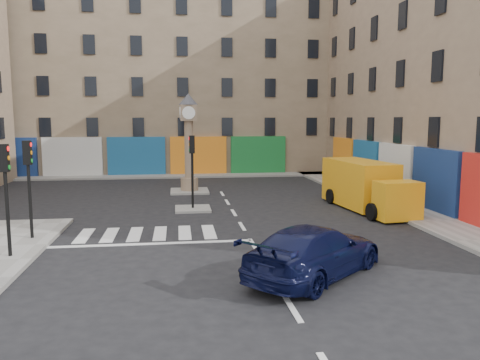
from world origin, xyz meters
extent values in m
plane|color=black|center=(0.00, 0.00, 0.00)|extent=(120.00, 120.00, 0.00)
cube|color=gray|center=(8.70, 10.00, 0.07)|extent=(2.60, 30.00, 0.15)
cube|color=gray|center=(-4.00, 22.20, 0.07)|extent=(32.00, 2.40, 0.15)
cube|color=gray|center=(-2.00, 8.00, 0.06)|extent=(1.80, 1.80, 0.12)
cube|color=gray|center=(-2.00, 14.00, 0.06)|extent=(2.40, 2.40, 0.12)
cube|color=#8B765D|center=(-4.00, 28.00, 8.50)|extent=(32.00, 10.00, 17.00)
cylinder|color=black|center=(-8.30, 0.20, 1.55)|extent=(0.12, 0.12, 2.80)
cube|color=black|center=(-8.30, 0.20, 3.40)|extent=(0.28, 0.22, 0.90)
cylinder|color=black|center=(-8.30, 2.60, 1.55)|extent=(0.12, 0.12, 2.80)
cube|color=black|center=(-8.30, 2.60, 3.40)|extent=(0.28, 0.22, 0.90)
cylinder|color=black|center=(-2.00, 8.00, 1.52)|extent=(0.12, 0.12, 2.80)
cube|color=black|center=(-2.00, 8.00, 3.37)|extent=(0.28, 0.22, 0.90)
cylinder|color=#90775E|center=(-2.00, 14.00, 0.52)|extent=(1.10, 1.10, 0.80)
cylinder|color=#90775E|center=(-2.00, 14.00, 2.72)|extent=(0.56, 0.56, 3.60)
cube|color=#90775E|center=(-2.00, 14.00, 5.02)|extent=(1.00, 1.00, 1.00)
cylinder|color=white|center=(-2.00, 13.48, 5.02)|extent=(0.80, 0.06, 0.80)
cone|color=#333338|center=(-2.00, 14.00, 5.87)|extent=(1.20, 1.20, 0.70)
imported|color=black|center=(1.23, -2.72, 0.77)|extent=(5.37, 5.16, 1.54)
cube|color=orange|center=(6.77, 7.71, 1.28)|extent=(2.53, 5.10, 2.36)
cube|color=orange|center=(7.14, 4.04, 0.97)|extent=(2.06, 1.42, 1.74)
cube|color=black|center=(7.14, 3.99, 1.38)|extent=(1.82, 1.09, 0.72)
cylinder|color=black|center=(6.08, 4.34, 0.41)|extent=(0.34, 0.84, 0.82)
cylinder|color=black|center=(8.11, 4.55, 0.41)|extent=(0.34, 0.84, 0.82)
cylinder|color=black|center=(5.62, 8.83, 0.41)|extent=(0.34, 0.84, 0.82)
cylinder|color=black|center=(7.66, 9.03, 0.41)|extent=(0.34, 0.84, 0.82)
camera|label=1|loc=(-2.76, -15.72, 4.66)|focal=35.00mm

